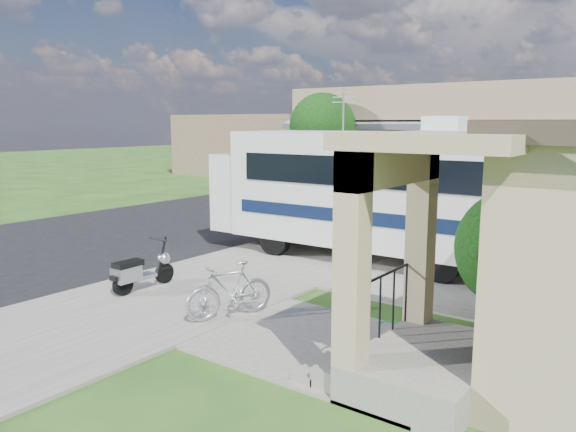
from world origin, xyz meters
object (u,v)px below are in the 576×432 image
Objects in this scene: motorhome at (368,188)px; pickup_truck at (326,181)px; garden_hose at (391,332)px; scooter at (140,271)px; bicycle at (230,293)px; shrub at (524,244)px; van at (389,169)px.

pickup_truck is (-6.77, 8.54, -0.96)m from motorhome.
scooter is at bearing -170.42° from garden_hose.
bicycle is 0.26× the size of pickup_truck.
scooter is 5.40m from garden_hose.
van is (-11.84, 18.52, -0.53)m from shrub.
garden_hose is (2.99, -4.58, -1.75)m from motorhome.
scooter is at bearing 96.25° from pickup_truck.
garden_hose is at bearing 43.06° from bicycle.
garden_hose is (10.28, -20.31, -0.85)m from van.
shrub reaches higher than garden_hose.
motorhome reaches higher than van.
motorhome is 1.31× the size of van.
van is (-0.52, 7.19, 0.05)m from pickup_truck.
garden_hose is at bearing 9.05° from scooter.
pickup_truck is 7.21m from van.
van reaches higher than pickup_truck.
motorhome reaches higher than pickup_truck.
shrub is at bearing 56.03° from bicycle.
garden_hose is at bearing -131.12° from shrub.
van is at bearing 122.59° from shrub.
motorhome is 5.11× the size of bicycle.
scooter is (-2.32, -5.48, -1.38)m from motorhome.
shrub is at bearing -33.55° from motorhome.
pickup_truck is at bearing 134.97° from shrub.
motorhome is at bearing 115.89° from bicycle.
bicycle is at bearing -72.73° from van.
scooter is at bearing -79.14° from van.
van reaches higher than scooter.
shrub is 21.98m from van.
motorhome reaches higher than bicycle.
scooter is 14.71m from pickup_truck.
garden_hose is at bearing 115.31° from pickup_truck.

